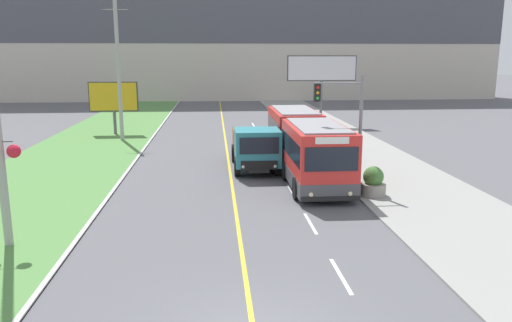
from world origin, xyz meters
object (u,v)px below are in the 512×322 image
city_bus (304,144)px  billboard_large (322,71)px  traffic_light_mast (346,117)px  billboard_small (113,98)px  planter_round_third (323,145)px  dump_truck (256,149)px  utility_pole_far (118,67)px  planter_round_near (373,183)px  planter_round_second (343,160)px

city_bus → billboard_large: billboard_large is taller
traffic_light_mast → billboard_small: bearing=127.2°
city_bus → billboard_small: (-12.74, 14.74, 1.34)m
planter_round_third → dump_truck: bearing=-138.3°
planter_round_third → traffic_light_mast: bearing=-96.0°
planter_round_third → utility_pole_far: bearing=154.0°
city_bus → planter_round_third: bearing=66.5°
planter_round_near → city_bus: bearing=115.1°
city_bus → planter_round_third: (2.15, 4.93, -0.94)m
billboard_small → planter_round_second: size_ratio=3.20×
billboard_large → planter_round_near: (-2.51, -22.92, -4.24)m
dump_truck → planter_round_near: size_ratio=4.89×
billboard_small → planter_round_third: billboard_small is taller
billboard_small → planter_round_third: bearing=-33.4°
utility_pole_far → planter_round_second: utility_pole_far is taller
traffic_light_mast → utility_pole_far: bearing=130.1°
utility_pole_far → planter_round_second: (13.80, -11.61, -4.74)m
city_bus → billboard_large: bearing=75.2°
city_bus → utility_pole_far: utility_pole_far is taller
city_bus → billboard_small: size_ratio=3.02×
dump_truck → billboard_large: (7.30, 17.32, 3.67)m
dump_truck → traffic_light_mast: traffic_light_mast is taller
planter_round_third → planter_round_second: bearing=-90.1°
planter_round_near → utility_pole_far: bearing=130.2°
billboard_large → planter_round_third: (-2.62, -13.15, -4.26)m
dump_truck → utility_pole_far: (-9.13, 10.89, 4.17)m
planter_round_near → dump_truck: bearing=130.6°
billboard_small → planter_round_near: size_ratio=3.19×
billboard_large → planter_round_near: size_ratio=4.74×
billboard_small → dump_truck: bearing=-53.9°
planter_round_second → planter_round_third: planter_round_second is taller
utility_pole_far → planter_round_near: size_ratio=8.13×
billboard_small → planter_round_third: 17.98m
dump_truck → utility_pole_far: bearing=130.0°
city_bus → traffic_light_mast: bearing=-71.2°
city_bus → utility_pole_far: bearing=135.0°
city_bus → planter_round_third: city_bus is taller
billboard_large → planter_round_near: bearing=-96.2°
city_bus → planter_round_near: 5.42m
billboard_large → planter_round_third: billboard_large is taller
traffic_light_mast → billboard_large: size_ratio=0.87×
planter_round_second → city_bus: bearing=-178.8°
billboard_large → planter_round_third: bearing=-101.3°
utility_pole_far → planter_round_near: (13.92, -16.49, -4.74)m
planter_round_second → dump_truck: bearing=171.3°
planter_round_second → planter_round_third: size_ratio=1.04×
city_bus → traffic_light_mast: size_ratio=2.35×
utility_pole_far → traffic_light_mast: (12.90, -15.31, -1.94)m
planter_round_third → planter_round_near: bearing=-89.3°
billboard_large → planter_round_second: 18.71m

